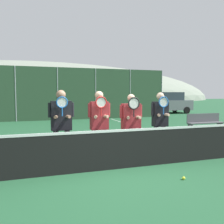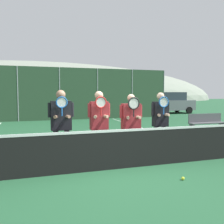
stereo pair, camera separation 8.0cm
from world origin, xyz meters
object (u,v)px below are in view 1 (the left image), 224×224
(player_leftmost, at_px, (61,121))
(car_right_of_center, at_px, (168,103))
(player_center_right, at_px, (131,122))
(bench_courtside, at_px, (205,122))
(tennis_ball_on_court, at_px, (184,178))
(car_left_of_center, at_px, (62,105))
(player_rightmost, at_px, (160,119))
(car_center, at_px, (119,104))
(player_center_left, at_px, (99,121))

(player_leftmost, bearing_deg, car_right_of_center, 50.26)
(player_leftmost, distance_m, player_center_right, 1.80)
(bench_courtside, xyz_separation_m, tennis_ball_on_court, (-4.74, -5.19, -0.43))
(car_right_of_center, bearing_deg, car_left_of_center, -179.24)
(player_rightmost, xyz_separation_m, car_center, (3.86, 13.67, -0.20))
(player_leftmost, xyz_separation_m, car_center, (6.59, 13.72, -0.25))
(player_leftmost, xyz_separation_m, car_left_of_center, (1.76, 13.40, -0.26))
(player_center_left, relative_size, bench_courtside, 1.03)
(player_center_right, distance_m, player_rightmost, 0.94)
(player_center_left, xyz_separation_m, player_center_right, (0.86, -0.01, -0.04))
(player_rightmost, relative_size, car_right_of_center, 0.45)
(car_left_of_center, bearing_deg, player_center_left, -93.52)
(player_center_right, relative_size, player_rightmost, 0.98)
(player_leftmost, bearing_deg, bench_courtside, 26.12)
(player_center_right, bearing_deg, player_center_left, 179.38)
(bench_courtside, bearing_deg, player_leftmost, -153.88)
(player_rightmost, height_order, car_center, player_rightmost)
(player_center_right, height_order, car_right_of_center, car_right_of_center)
(player_leftmost, relative_size, tennis_ball_on_court, 27.48)
(player_center_left, xyz_separation_m, car_left_of_center, (0.83, 13.47, -0.22))
(car_right_of_center, relative_size, bench_courtside, 2.24)
(car_left_of_center, bearing_deg, bench_courtside, -62.24)
(car_left_of_center, bearing_deg, car_right_of_center, 0.76)
(car_center, distance_m, tennis_ball_on_court, 16.09)
(player_center_left, bearing_deg, player_leftmost, 175.48)
(player_rightmost, distance_m, bench_courtside, 5.49)
(player_leftmost, relative_size, car_center, 0.42)
(player_leftmost, bearing_deg, tennis_ball_on_court, -37.84)
(player_center_right, xyz_separation_m, player_rightmost, (0.93, 0.13, 0.01))
(player_rightmost, bearing_deg, car_left_of_center, 94.15)
(player_center_left, distance_m, player_rightmost, 1.80)
(player_leftmost, xyz_separation_m, bench_courtside, (7.00, 3.43, -0.66))
(player_leftmost, relative_size, player_center_left, 1.01)
(player_leftmost, xyz_separation_m, player_center_right, (1.79, -0.08, -0.07))
(player_center_left, distance_m, car_center, 14.91)
(car_center, bearing_deg, car_left_of_center, -176.21)
(car_right_of_center, bearing_deg, bench_courtside, -112.79)
(player_center_left, bearing_deg, tennis_ball_on_court, -51.66)
(bench_courtside, relative_size, tennis_ball_on_court, 26.43)
(car_left_of_center, bearing_deg, player_center_right, -89.85)
(player_center_right, xyz_separation_m, car_left_of_center, (-0.04, 13.48, -0.19))
(player_rightmost, relative_size, bench_courtside, 1.01)
(player_leftmost, distance_m, player_center_left, 0.93)
(player_leftmost, height_order, car_left_of_center, player_leftmost)
(car_center, distance_m, bench_courtside, 10.30)
(car_right_of_center, distance_m, bench_courtside, 10.95)
(car_center, bearing_deg, bench_courtside, -87.70)
(player_rightmost, relative_size, tennis_ball_on_court, 26.67)
(player_center_left, xyz_separation_m, car_center, (5.66, 13.79, -0.22))
(player_rightmost, bearing_deg, car_center, 74.22)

